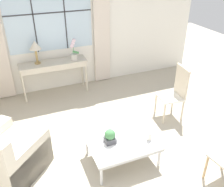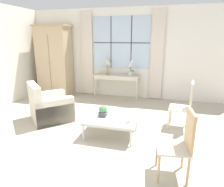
% 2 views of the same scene
% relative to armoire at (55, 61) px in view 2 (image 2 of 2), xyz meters
% --- Properties ---
extents(ground_plane, '(14.00, 14.00, 0.00)m').
position_rel_armoire_xyz_m(ground_plane, '(2.19, -2.64, -1.16)').
color(ground_plane, '#B2A893').
extents(wall_back_windowed, '(7.20, 0.14, 2.80)m').
position_rel_armoire_xyz_m(wall_back_windowed, '(2.19, 0.38, 0.25)').
color(wall_back_windowed, white).
rests_on(wall_back_windowed, ground_plane).
extents(armoire, '(1.14, 0.68, 2.30)m').
position_rel_armoire_xyz_m(armoire, '(0.00, 0.00, 0.00)').
color(armoire, tan).
rests_on(armoire, ground_plane).
extents(console_table, '(1.46, 0.42, 0.76)m').
position_rel_armoire_xyz_m(console_table, '(2.11, 0.09, -0.48)').
color(console_table, beige).
rests_on(console_table, ground_plane).
extents(table_lamp, '(0.25, 0.25, 0.50)m').
position_rel_armoire_xyz_m(table_lamp, '(1.79, 0.14, -0.01)').
color(table_lamp, '#9E7F47').
rests_on(table_lamp, console_table).
extents(potted_orchid, '(0.19, 0.15, 0.48)m').
position_rel_armoire_xyz_m(potted_orchid, '(2.57, 0.06, -0.21)').
color(potted_orchid, '#BCB7AD').
rests_on(potted_orchid, console_table).
extents(armchair_upholstered, '(1.25, 1.25, 0.90)m').
position_rel_armoire_xyz_m(armchair_upholstered, '(1.00, -2.03, -0.86)').
color(armchair_upholstered, beige).
rests_on(armchair_upholstered, ground_plane).
extents(side_chair_wooden, '(0.48, 0.48, 1.03)m').
position_rel_armoire_xyz_m(side_chair_wooden, '(4.07, -1.70, -0.59)').
color(side_chair_wooden, white).
rests_on(side_chair_wooden, ground_plane).
extents(accent_chair_wooden, '(0.49, 0.49, 1.00)m').
position_rel_armoire_xyz_m(accent_chair_wooden, '(3.88, -3.37, -0.60)').
color(accent_chair_wooden, beige).
rests_on(accent_chair_wooden, ground_plane).
extents(coffee_table, '(1.03, 0.76, 0.38)m').
position_rel_armoire_xyz_m(coffee_table, '(2.63, -2.44, -0.82)').
color(coffee_table, silver).
rests_on(coffee_table, ground_plane).
extents(potted_plant_small, '(0.16, 0.16, 0.23)m').
position_rel_armoire_xyz_m(potted_plant_small, '(2.45, -2.39, -0.67)').
color(potted_plant_small, '#4C4C51').
rests_on(potted_plant_small, coffee_table).
extents(pillar_candle, '(0.10, 0.10, 0.15)m').
position_rel_armoire_xyz_m(pillar_candle, '(3.01, -2.57, -0.72)').
color(pillar_candle, silver).
rests_on(pillar_candle, coffee_table).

